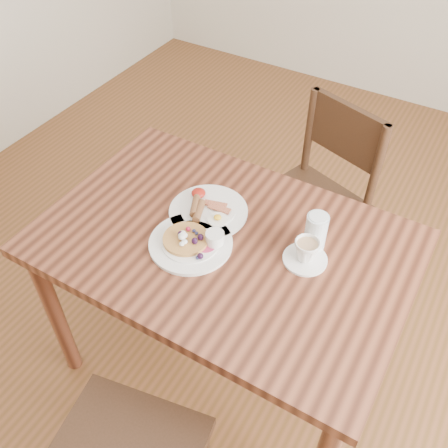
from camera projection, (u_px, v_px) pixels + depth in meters
name	position (u px, v px, depth m)	size (l,w,h in m)	color
ground	(224.00, 359.00, 2.15)	(5.00, 5.00, 0.00)	brown
dining_table	(224.00, 259.00, 1.69)	(1.20, 0.80, 0.75)	brown
chair_far	(316.00, 195.00, 2.17)	(0.53, 0.53, 0.88)	#392215
pancake_plate	(192.00, 241.00, 1.60)	(0.27, 0.27, 0.06)	white
breakfast_plate	(207.00, 210.00, 1.70)	(0.27, 0.27, 0.04)	white
teacup_saucer	(306.00, 252.00, 1.53)	(0.14, 0.14, 0.08)	white
water_glass	(316.00, 232.00, 1.56)	(0.07, 0.07, 0.13)	silver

